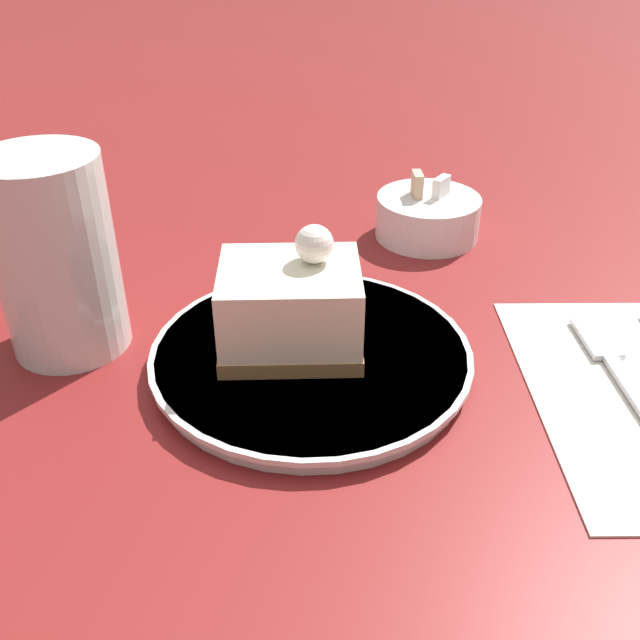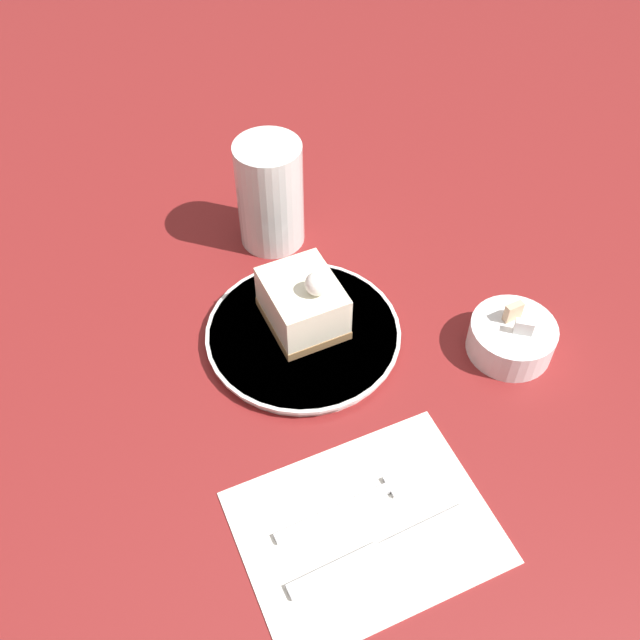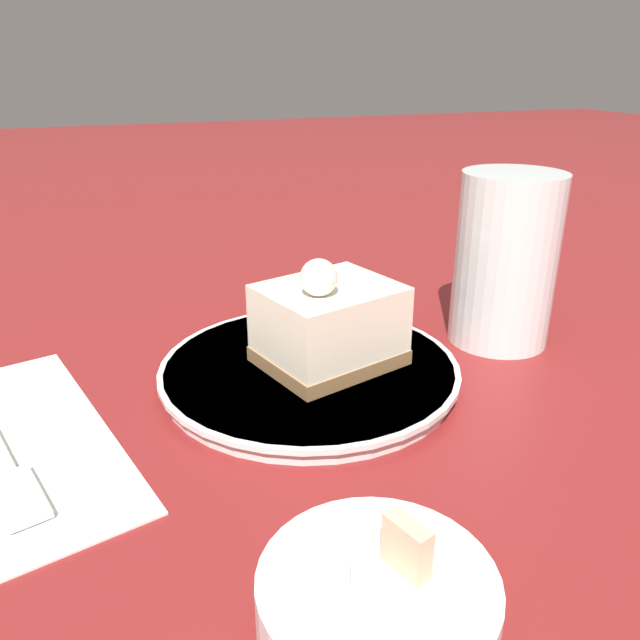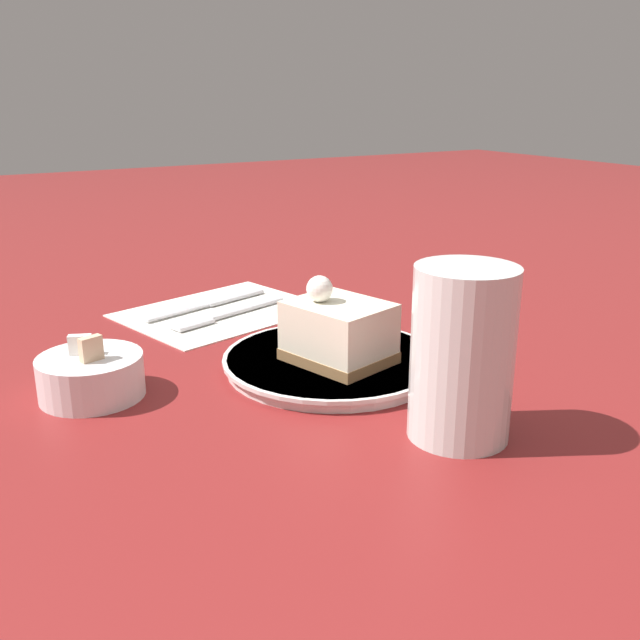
# 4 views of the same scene
# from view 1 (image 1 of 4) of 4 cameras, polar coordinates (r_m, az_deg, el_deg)

# --- Properties ---
(ground_plane) EXTENTS (4.00, 4.00, 0.00)m
(ground_plane) POSITION_cam_1_polar(r_m,az_deg,el_deg) (0.52, -4.20, -1.70)
(ground_plane) COLOR maroon
(plate) EXTENTS (0.22, 0.22, 0.01)m
(plate) POSITION_cam_1_polar(r_m,az_deg,el_deg) (0.48, -0.72, -2.92)
(plate) COLOR silver
(plate) RESTS_ON ground_plane
(cake_slice) EXTENTS (0.11, 0.10, 0.08)m
(cake_slice) POSITION_cam_1_polar(r_m,az_deg,el_deg) (0.47, -2.33, 1.12)
(cake_slice) COLOR olive
(cake_slice) RESTS_ON plate
(fork) EXTENTS (0.06, 0.16, 0.00)m
(fork) POSITION_cam_1_polar(r_m,az_deg,el_deg) (0.51, 22.92, -3.98)
(fork) COLOR silver
(fork) RESTS_ON napkin
(sugar_bowl) EXTENTS (0.09, 0.09, 0.06)m
(sugar_bowl) POSITION_cam_1_polar(r_m,az_deg,el_deg) (0.66, 8.60, 8.20)
(sugar_bowl) COLOR white
(sugar_bowl) RESTS_ON ground_plane
(drinking_glass) EXTENTS (0.08, 0.08, 0.14)m
(drinking_glass) POSITION_cam_1_polar(r_m,az_deg,el_deg) (0.51, -20.41, 4.81)
(drinking_glass) COLOR silver
(drinking_glass) RESTS_ON ground_plane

